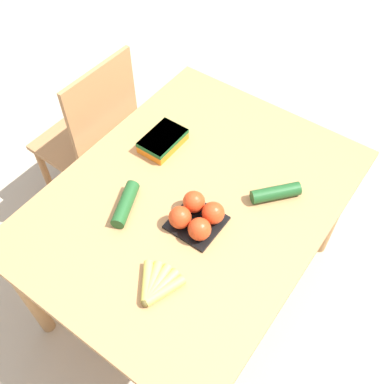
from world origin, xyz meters
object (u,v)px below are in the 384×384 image
at_px(chair, 94,139).
at_px(cucumber_far, 276,193).
at_px(banana_bunch, 156,286).
at_px(cucumber_near, 125,204).
at_px(carrot_bag, 163,140).
at_px(tomato_pack, 197,216).

relative_size(chair, cucumber_far, 5.49).
bearing_deg(chair, banana_bunch, 58.95).
relative_size(chair, cucumber_near, 5.02).
xyz_separation_m(banana_bunch, carrot_bag, (0.51, 0.37, 0.01)).
xyz_separation_m(banana_bunch, cucumber_far, (0.54, -0.13, 0.01)).
distance_m(chair, carrot_bag, 0.52).
height_order(carrot_bag, cucumber_far, same).
distance_m(banana_bunch, carrot_bag, 0.63).
bearing_deg(banana_bunch, cucumber_near, 57.58).
distance_m(cucumber_near, cucumber_far, 0.55).
xyz_separation_m(carrot_bag, cucumber_far, (0.03, -0.50, -0.00)).
height_order(banana_bunch, tomato_pack, tomato_pack).
xyz_separation_m(chair, cucumber_far, (0.03, -0.95, 0.26)).
bearing_deg(cucumber_far, tomato_pack, 147.75).
xyz_separation_m(tomato_pack, cucumber_far, (0.27, -0.17, -0.02)).
xyz_separation_m(chair, banana_bunch, (-0.52, -0.82, 0.25)).
bearing_deg(carrot_bag, tomato_pack, -124.92).
height_order(banana_bunch, cucumber_far, cucumber_far).
relative_size(banana_bunch, cucumber_far, 0.91).
height_order(chair, carrot_bag, chair).
relative_size(banana_bunch, carrot_bag, 0.84).
bearing_deg(cucumber_near, tomato_pack, -68.71).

